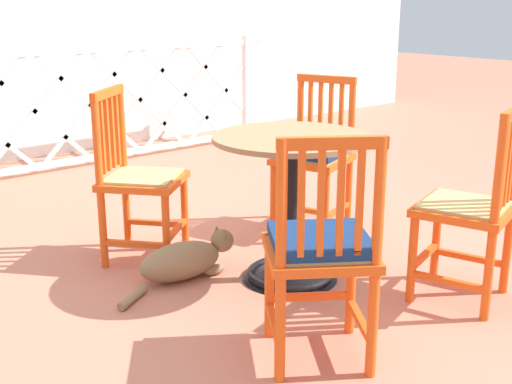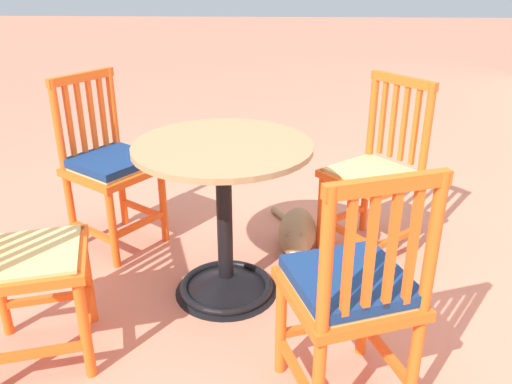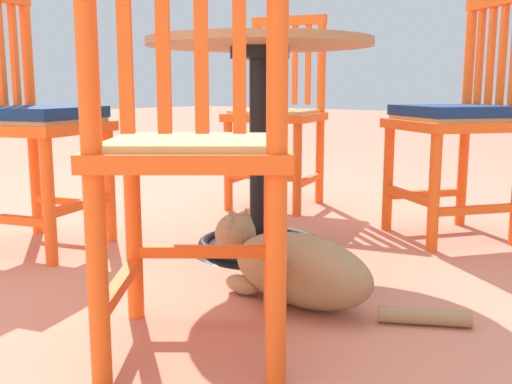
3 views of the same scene
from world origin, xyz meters
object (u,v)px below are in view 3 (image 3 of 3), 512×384
cafe_table (260,171)px  orange_chair_tucked_in (32,123)px  orange_chair_facing_out (458,121)px  orange_chair_near_fence (278,116)px  orange_chair_at_corner (193,154)px  tabby_cat (290,267)px

cafe_table → orange_chair_tucked_in: bearing=36.7°
orange_chair_facing_out → orange_chair_near_fence: bearing=-4.1°
cafe_table → orange_chair_near_fence: size_ratio=0.83×
cafe_table → orange_chair_at_corner: size_ratio=0.83×
cafe_table → tabby_cat: bearing=138.7°
orange_chair_tucked_in → cafe_table: bearing=-143.3°
cafe_table → orange_chair_near_fence: orange_chair_near_fence is taller
orange_chair_near_fence → orange_chair_at_corner: (-0.88, 1.43, 0.00)m
cafe_table → orange_chair_near_fence: (0.46, -0.70, 0.15)m
orange_chair_tucked_in → orange_chair_at_corner: same height
orange_chair_near_fence → orange_chair_tucked_in: 1.19m
cafe_table → orange_chair_at_corner: 0.85m
cafe_table → orange_chair_facing_out: (-0.44, -0.63, 0.16)m
orange_chair_facing_out → tabby_cat: bearing=86.7°
orange_chair_tucked_in → tabby_cat: size_ratio=1.24×
tabby_cat → orange_chair_tucked_in: bearing=7.5°
orange_chair_tucked_in → orange_chair_at_corner: 1.09m
orange_chair_at_corner → tabby_cat: bearing=-85.4°
cafe_table → orange_chair_tucked_in: size_ratio=0.83×
cafe_table → tabby_cat: (-0.39, 0.34, -0.19)m
cafe_table → tabby_cat: cafe_table is taller
orange_chair_facing_out → tabby_cat: 1.04m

